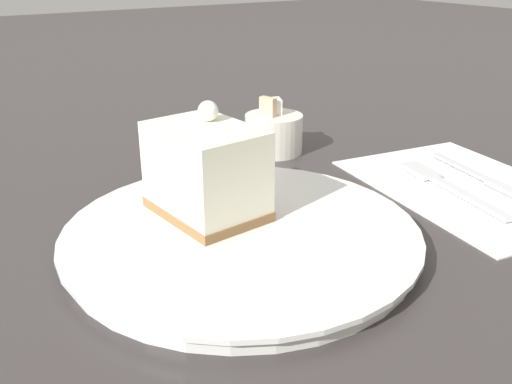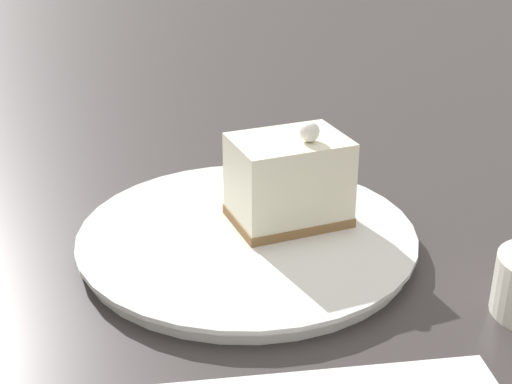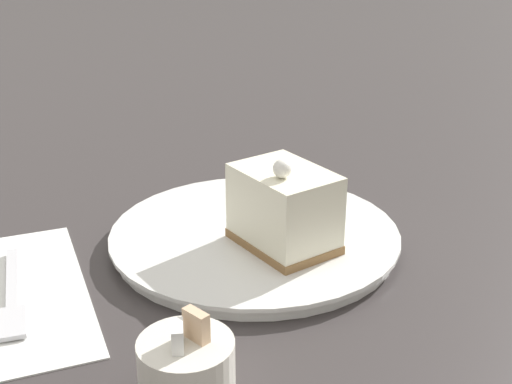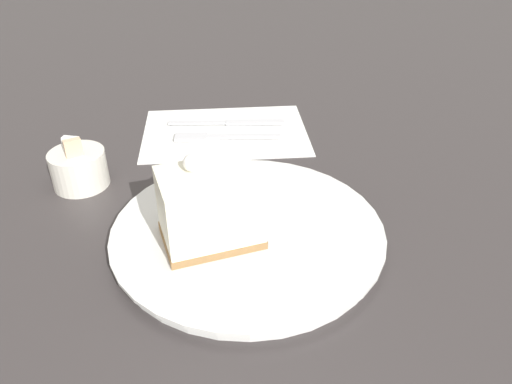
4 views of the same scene
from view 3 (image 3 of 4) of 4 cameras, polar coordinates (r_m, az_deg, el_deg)
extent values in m
plane|color=#383333|center=(0.73, -1.42, -3.77)|extent=(4.00, 4.00, 0.00)
cylinder|color=silver|center=(0.71, -0.11, -3.70)|extent=(0.28, 0.28, 0.02)
cylinder|color=silver|center=(0.71, -0.11, -3.28)|extent=(0.29, 0.29, 0.00)
cube|color=olive|center=(0.68, 2.23, -3.94)|extent=(0.08, 0.10, 0.01)
cube|color=white|center=(0.67, 2.28, -1.01)|extent=(0.08, 0.10, 0.07)
sphere|color=white|center=(0.63, 2.12, 1.88)|extent=(0.02, 0.02, 0.02)
cube|color=silver|center=(0.69, -18.93, -6.50)|extent=(0.03, 0.11, 0.00)
cube|color=silver|center=(0.62, -18.94, -9.88)|extent=(0.03, 0.05, 0.00)
cylinder|color=silver|center=(0.51, -5.57, -13.97)|extent=(0.07, 0.07, 0.05)
cube|color=#D8B28C|center=(0.49, -4.80, -10.67)|extent=(0.01, 0.02, 0.02)
cube|color=white|center=(0.49, -6.29, -11.52)|extent=(0.02, 0.02, 0.02)
camera|label=1|loc=(1.06, 0.64, 17.23)|focal=40.00mm
camera|label=2|loc=(0.73, -47.75, 13.77)|focal=50.00mm
camera|label=4|loc=(0.86, 29.72, 20.75)|focal=35.00mm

